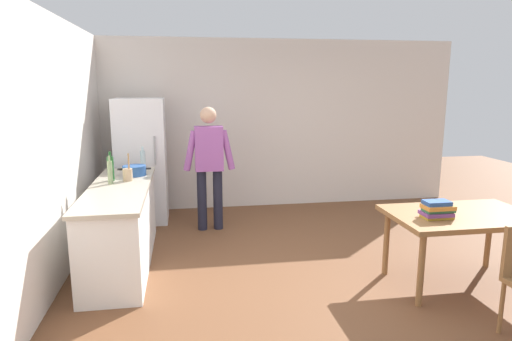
% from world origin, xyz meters
% --- Properties ---
extents(ground_plane, '(14.00, 14.00, 0.00)m').
position_xyz_m(ground_plane, '(0.00, 0.00, 0.00)').
color(ground_plane, brown).
extents(wall_back, '(6.40, 0.12, 2.70)m').
position_xyz_m(wall_back, '(0.00, 3.00, 1.35)').
color(wall_back, silver).
rests_on(wall_back, ground_plane).
extents(wall_left, '(0.12, 5.60, 2.70)m').
position_xyz_m(wall_left, '(-2.60, 0.20, 1.35)').
color(wall_left, silver).
rests_on(wall_left, ground_plane).
extents(kitchen_counter, '(0.64, 2.20, 0.90)m').
position_xyz_m(kitchen_counter, '(-2.00, 0.80, 0.45)').
color(kitchen_counter, white).
rests_on(kitchen_counter, ground_plane).
extents(refrigerator, '(0.70, 0.67, 1.80)m').
position_xyz_m(refrigerator, '(-1.90, 2.40, 0.90)').
color(refrigerator, white).
rests_on(refrigerator, ground_plane).
extents(person, '(0.70, 0.22, 1.70)m').
position_xyz_m(person, '(-0.95, 1.85, 0.98)').
color(person, '#1E1E2D').
rests_on(person, ground_plane).
extents(dining_table, '(1.40, 0.90, 0.75)m').
position_xyz_m(dining_table, '(1.40, -0.30, 0.67)').
color(dining_table, olive).
rests_on(dining_table, ground_plane).
extents(cooking_pot, '(0.40, 0.28, 0.12)m').
position_xyz_m(cooking_pot, '(-1.89, 1.37, 0.96)').
color(cooking_pot, '#285193').
rests_on(cooking_pot, kitchen_counter).
extents(utensil_jar, '(0.11, 0.11, 0.32)m').
position_xyz_m(utensil_jar, '(-1.93, 1.07, 0.98)').
color(utensil_jar, tan).
rests_on(utensil_jar, kitchen_counter).
extents(bottle_water_clear, '(0.07, 0.07, 0.30)m').
position_xyz_m(bottle_water_clear, '(-1.82, 1.77, 1.03)').
color(bottle_water_clear, silver).
rests_on(bottle_water_clear, kitchen_counter).
extents(bottle_vinegar_tall, '(0.06, 0.06, 0.32)m').
position_xyz_m(bottle_vinegar_tall, '(-2.11, 0.93, 1.04)').
color(bottle_vinegar_tall, gray).
rests_on(bottle_vinegar_tall, kitchen_counter).
extents(bottle_wine_green, '(0.08, 0.08, 0.34)m').
position_xyz_m(bottle_wine_green, '(-2.13, 1.10, 1.05)').
color(bottle_wine_green, '#1E5123').
rests_on(bottle_wine_green, kitchen_counter).
extents(book_stack, '(0.30, 0.19, 0.17)m').
position_xyz_m(book_stack, '(1.07, -0.40, 0.83)').
color(book_stack, gold).
rests_on(book_stack, dining_table).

